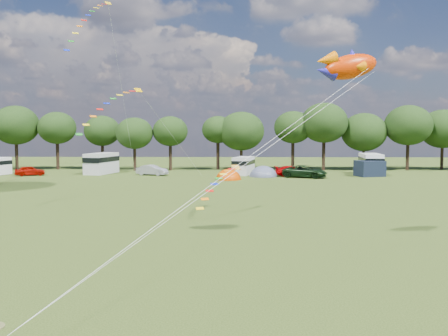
{
  "coord_description": "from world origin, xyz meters",
  "views": [
    {
      "loc": [
        0.59,
        -21.27,
        6.3
      ],
      "look_at": [
        0.0,
        8.0,
        4.0
      ],
      "focal_mm": 40.0,
      "sensor_mm": 36.0,
      "label": 1
    }
  ],
  "objects_px": {
    "car_a": "(30,171)",
    "tent_orange": "(228,179)",
    "tent_greyblue": "(263,176)",
    "campervan_b": "(101,163)",
    "campervan_d": "(371,163)",
    "car_b": "(152,170)",
    "car_c": "(292,171)",
    "fish_kite": "(346,66)",
    "campervan_c": "(244,165)",
    "car_d": "(305,172)"
  },
  "relations": [
    {
      "from": "car_c",
      "to": "campervan_b",
      "type": "bearing_deg",
      "value": 78.58
    },
    {
      "from": "car_d",
      "to": "campervan_c",
      "type": "relative_size",
      "value": 1.09
    },
    {
      "from": "car_b",
      "to": "tent_greyblue",
      "type": "distance_m",
      "value": 15.11
    },
    {
      "from": "car_a",
      "to": "car_c",
      "type": "xyz_separation_m",
      "value": [
        35.33,
        0.11,
        0.02
      ]
    },
    {
      "from": "campervan_c",
      "to": "tent_orange",
      "type": "height_order",
      "value": "campervan_c"
    },
    {
      "from": "campervan_b",
      "to": "tent_orange",
      "type": "distance_m",
      "value": 19.66
    },
    {
      "from": "car_c",
      "to": "campervan_d",
      "type": "xyz_separation_m",
      "value": [
        11.13,
        2.57,
        0.87
      ]
    },
    {
      "from": "campervan_d",
      "to": "tent_orange",
      "type": "distance_m",
      "value": 20.95
    },
    {
      "from": "campervan_d",
      "to": "car_b",
      "type": "bearing_deg",
      "value": 98.08
    },
    {
      "from": "tent_orange",
      "to": "tent_greyblue",
      "type": "relative_size",
      "value": 0.86
    },
    {
      "from": "campervan_b",
      "to": "fish_kite",
      "type": "relative_size",
      "value": 1.69
    },
    {
      "from": "car_a",
      "to": "tent_greyblue",
      "type": "relative_size",
      "value": 0.96
    },
    {
      "from": "car_b",
      "to": "car_a",
      "type": "bearing_deg",
      "value": 111.58
    },
    {
      "from": "car_a",
      "to": "car_d",
      "type": "distance_m",
      "value": 36.77
    },
    {
      "from": "campervan_c",
      "to": "campervan_d",
      "type": "xyz_separation_m",
      "value": [
        17.61,
        0.29,
        0.24
      ]
    },
    {
      "from": "car_b",
      "to": "campervan_d",
      "type": "relative_size",
      "value": 0.66
    },
    {
      "from": "car_a",
      "to": "campervan_d",
      "type": "bearing_deg",
      "value": -109.69
    },
    {
      "from": "car_a",
      "to": "tent_orange",
      "type": "bearing_deg",
      "value": -122.51
    },
    {
      "from": "car_a",
      "to": "campervan_b",
      "type": "bearing_deg",
      "value": -92.69
    },
    {
      "from": "car_d",
      "to": "tent_orange",
      "type": "xyz_separation_m",
      "value": [
        -9.87,
        -2.54,
        -0.77
      ]
    },
    {
      "from": "car_b",
      "to": "car_d",
      "type": "relative_size",
      "value": 0.69
    },
    {
      "from": "car_a",
      "to": "car_b",
      "type": "xyz_separation_m",
      "value": [
        16.41,
        0.85,
        0.04
      ]
    },
    {
      "from": "car_d",
      "to": "campervan_b",
      "type": "relative_size",
      "value": 0.91
    },
    {
      "from": "car_a",
      "to": "tent_greyblue",
      "type": "distance_m",
      "value": 31.45
    },
    {
      "from": "car_a",
      "to": "campervan_c",
      "type": "xyz_separation_m",
      "value": [
        28.86,
        2.39,
        0.64
      ]
    },
    {
      "from": "car_a",
      "to": "campervan_d",
      "type": "height_order",
      "value": "campervan_d"
    },
    {
      "from": "campervan_b",
      "to": "campervan_c",
      "type": "height_order",
      "value": "campervan_b"
    },
    {
      "from": "campervan_b",
      "to": "car_a",
      "type": "bearing_deg",
      "value": 124.58
    },
    {
      "from": "car_c",
      "to": "campervan_b",
      "type": "xyz_separation_m",
      "value": [
        -26.48,
        3.17,
        0.88
      ]
    },
    {
      "from": "campervan_b",
      "to": "campervan_d",
      "type": "height_order",
      "value": "campervan_b"
    },
    {
      "from": "fish_kite",
      "to": "campervan_d",
      "type": "bearing_deg",
      "value": 57.54
    },
    {
      "from": "car_c",
      "to": "car_d",
      "type": "height_order",
      "value": "car_d"
    },
    {
      "from": "car_b",
      "to": "fish_kite",
      "type": "height_order",
      "value": "fish_kite"
    },
    {
      "from": "campervan_d",
      "to": "fish_kite",
      "type": "distance_m",
      "value": 45.06
    },
    {
      "from": "fish_kite",
      "to": "car_c",
      "type": "bearing_deg",
      "value": 71.9
    },
    {
      "from": "campervan_c",
      "to": "car_c",
      "type": "bearing_deg",
      "value": -93.69
    },
    {
      "from": "car_c",
      "to": "car_d",
      "type": "bearing_deg",
      "value": -150.83
    },
    {
      "from": "fish_kite",
      "to": "car_d",
      "type": "bearing_deg",
      "value": 69.67
    },
    {
      "from": "car_d",
      "to": "fish_kite",
      "type": "bearing_deg",
      "value": -162.0
    },
    {
      "from": "car_b",
      "to": "tent_orange",
      "type": "height_order",
      "value": "car_b"
    },
    {
      "from": "car_c",
      "to": "campervan_c",
      "type": "bearing_deg",
      "value": 65.99
    },
    {
      "from": "car_b",
      "to": "tent_greyblue",
      "type": "xyz_separation_m",
      "value": [
        15.03,
        -1.39,
        -0.68
      ]
    },
    {
      "from": "campervan_b",
      "to": "tent_greyblue",
      "type": "relative_size",
      "value": 1.54
    },
    {
      "from": "campervan_c",
      "to": "tent_greyblue",
      "type": "relative_size",
      "value": 1.29
    },
    {
      "from": "car_c",
      "to": "car_d",
      "type": "distance_m",
      "value": 2.49
    },
    {
      "from": "car_b",
      "to": "fish_kite",
      "type": "bearing_deg",
      "value": -138.61
    },
    {
      "from": "tent_orange",
      "to": "tent_greyblue",
      "type": "height_order",
      "value": "tent_greyblue"
    },
    {
      "from": "tent_greyblue",
      "to": "fish_kite",
      "type": "relative_size",
      "value": 1.1
    },
    {
      "from": "car_b",
      "to": "campervan_d",
      "type": "height_order",
      "value": "campervan_d"
    },
    {
      "from": "car_a",
      "to": "campervan_d",
      "type": "xyz_separation_m",
      "value": [
        46.47,
        2.68,
        0.88
      ]
    }
  ]
}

